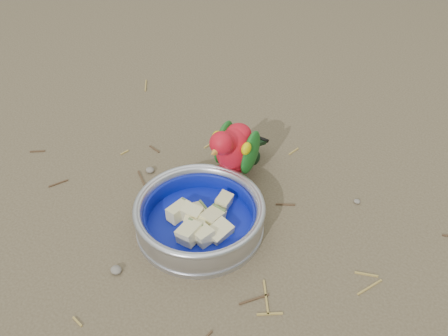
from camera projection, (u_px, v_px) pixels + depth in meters
The scene contains 6 objects.
ground at pixel (158, 254), 0.90m from camera, with size 60.00×60.00×0.00m, color brown.
food_bowl at pixel (200, 225), 0.94m from camera, with size 0.24×0.24×0.02m, color #B2B2BA.
bowl_wall at pixel (200, 214), 0.92m from camera, with size 0.24×0.24×0.04m, color #B2B2BA, non-canonical shape.
fruit_wedges at pixel (200, 217), 0.93m from camera, with size 0.14×0.14×0.03m, color beige, non-canonical shape.
lory_parrot at pixel (234, 154), 1.00m from camera, with size 0.09×0.18×0.15m, color red, non-canonical shape.
ground_debris at pixel (156, 241), 0.92m from camera, with size 0.90×0.80×0.01m, color #A3873F, non-canonical shape.
Camera 1 is at (0.47, -0.37, 0.70)m, focal length 40.00 mm.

